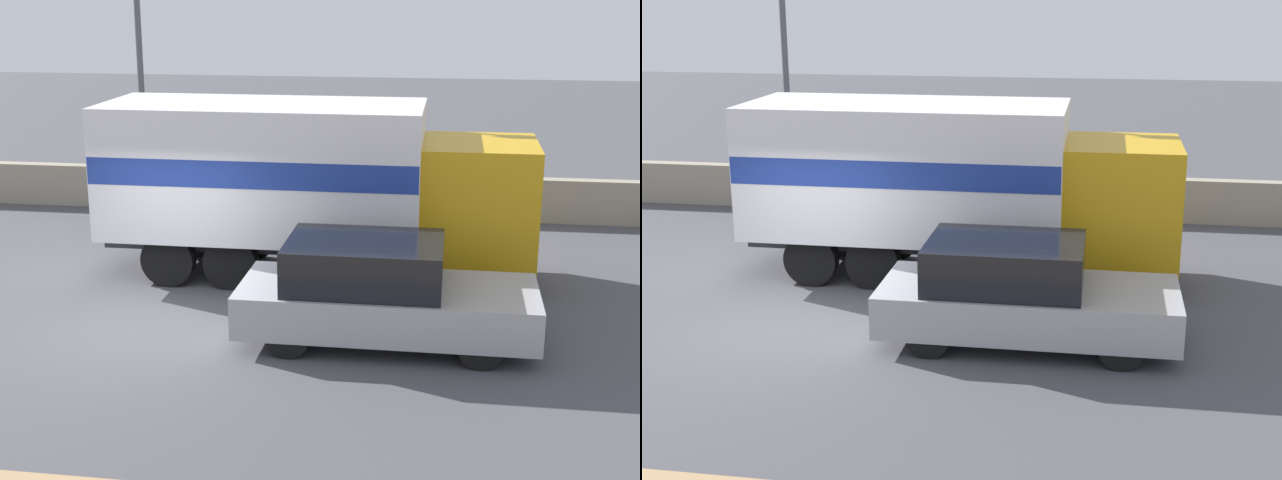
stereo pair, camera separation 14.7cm
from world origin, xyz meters
TOP-DOWN VIEW (x-y plane):
  - ground_plane at (0.00, 0.00)m, footprint 80.00×80.00m
  - stone_wall_backdrop at (0.00, 7.54)m, footprint 60.00×0.35m
  - street_lamp at (-2.32, 6.82)m, footprint 0.56×0.28m
  - box_truck at (1.97, 2.95)m, footprint 7.59×2.46m
  - car_hatchback at (3.62, 0.01)m, footprint 4.36×1.85m

SIDE VIEW (x-z plane):
  - ground_plane at x=0.00m, z-range 0.00..0.00m
  - stone_wall_backdrop at x=0.00m, z-range 0.00..0.98m
  - car_hatchback at x=3.62m, z-range -0.02..1.53m
  - box_truck at x=1.97m, z-range 0.24..3.37m
  - street_lamp at x=-2.32m, z-range 0.56..7.95m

